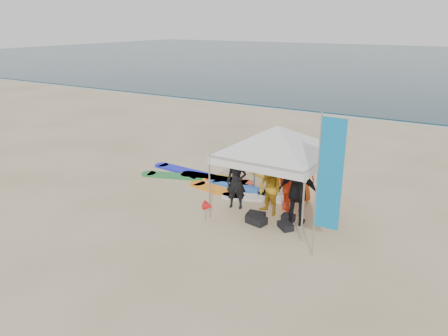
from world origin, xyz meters
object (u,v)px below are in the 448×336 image
Objects in this scene: person_black_a at (236,182)px; person_orange_b at (300,173)px; person_orange_a at (290,183)px; surfboard_spread at (221,181)px; person_seated at (333,207)px; person_yellow at (270,189)px; feather_flag at (329,176)px; marker_pennant at (209,206)px; person_black_b at (298,192)px; canopy_tent at (278,126)px.

person_orange_b is at bearing 28.18° from person_black_a.
person_orange_a reaches higher than surfboard_spread.
person_orange_a is 1.45m from person_seated.
person_yellow is (1.08, 0.09, -0.05)m from person_black_a.
person_yellow is 1.43m from person_orange_b.
feather_flag reaches higher than marker_pennant.
surfboard_spread is at bearing 117.16° from person_black_a.
person_yellow is 2.49× the size of marker_pennant.
person_yellow is 0.66m from person_orange_a.
person_orange_a is 0.86m from person_orange_b.
person_black_a is 1.61m from person_orange_a.
person_orange_a is at bearing -18.90° from surfboard_spread.
feather_flag is (1.82, -3.03, 1.15)m from person_orange_b.
surfboard_spread is at bearing 146.48° from feather_flag.
marker_pennant is at bearing 108.30° from person_seated.
person_orange_a is at bearing 5.62° from person_black_a.
person_orange_b is 3.17m from surfboard_spread.
person_black_a is 0.87× the size of person_black_b.
person_orange_b is at bearing -3.46° from surfboard_spread.
person_black_b reaches higher than person_seated.
feather_flag is (1.81, -2.17, 1.22)m from person_orange_a.
feather_flag is (3.31, -1.57, 1.28)m from person_black_a.
marker_pennant is (-1.65, -2.78, -0.47)m from person_orange_b.
person_orange_b is at bearing 93.53° from person_yellow.
feather_flag reaches higher than person_seated.
person_black_b is 3.04× the size of marker_pennant.
person_black_b is at bearing 131.10° from feather_flag.
marker_pennant is at bearing 175.93° from feather_flag.
person_seated is 0.15× the size of surfboard_spread.
person_orange_b is 2.09× the size of person_seated.
person_black_b is 2.10× the size of person_seated.
surfboard_spread is (-2.66, 1.26, -2.61)m from canopy_tent.
canopy_tent reaches higher than surfboard_spread.
person_black_a is 0.27× the size of surfboard_spread.
person_black_a is at bearing 87.21° from person_seated.
person_black_b reaches higher than person_orange_a.
person_orange_b is (-0.01, 0.86, 0.07)m from person_orange_a.
person_black_b is (2.06, -0.14, 0.13)m from person_black_a.
canopy_tent is 0.66× the size of surfboard_spread.
person_yellow is at bearing 48.75° from marker_pennant.
person_seated is at bearing -5.86° from person_black_a.
person_orange_b is at bearing 43.01° from person_seated.
person_orange_b is 0.32× the size of surfboard_spread.
person_black_b reaches higher than surfboard_spread.
canopy_tent is (0.04, 0.29, 1.85)m from person_yellow.
person_seated is 0.26× the size of feather_flag.
person_seated is (1.38, -0.08, -0.43)m from person_orange_a.
person_black_a is 1.06× the size of person_yellow.
person_black_a is 0.87× the size of person_orange_b.
canopy_tent is (-0.37, -1.08, 1.68)m from person_orange_b.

